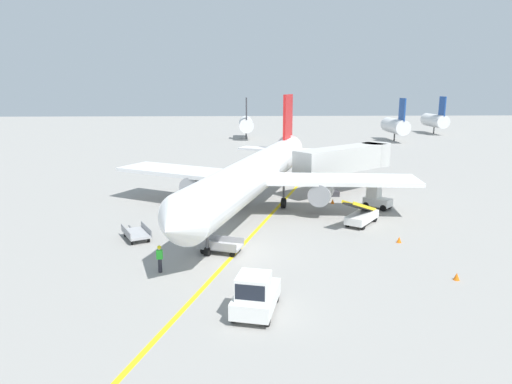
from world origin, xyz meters
TOP-DOWN VIEW (x-y plane):
  - ground_plane at (0.00, 0.00)m, footprint 300.00×300.00m
  - taxi_line_yellow at (1.67, 5.00)m, footprint 24.87×76.22m
  - airliner at (1.83, 10.82)m, footprint 27.68×34.48m
  - jet_bridge at (12.11, 18.35)m, footprint 11.66×9.77m
  - pushback_tug at (1.00, -8.77)m, footprint 2.72×3.96m
  - baggage_tug_near_wing at (12.87, 11.08)m, footprint 2.65×2.57m
  - belt_loader_forward_hold at (10.16, 6.03)m, footprint 3.97×4.77m
  - baggage_cart_loaded at (-1.02, -0.06)m, footprint 3.81×2.40m
  - baggage_cart_empty_trailing at (-7.28, 2.98)m, footprint 2.64×3.72m
  - ground_crew_marshaller at (-4.54, -3.33)m, footprint 0.36×0.24m
  - safety_cone_nose_left at (12.81, -5.18)m, footprint 0.36×0.36m
  - safety_cone_nose_right at (9.24, 13.03)m, footprint 0.36×0.36m
  - safety_cone_wingtip_left at (11.73, 1.49)m, footprint 0.36×0.36m
  - distant_aircraft_far_left at (2.02, 70.43)m, footprint 3.00×10.10m
  - distant_aircraft_mid_left at (32.41, 64.34)m, footprint 3.00×10.10m
  - distant_aircraft_mid_right at (46.95, 79.33)m, footprint 3.00×10.10m

SIDE VIEW (x-z plane):
  - ground_plane at x=0.00m, z-range 0.00..0.00m
  - taxi_line_yellow at x=1.67m, z-range 0.00..0.01m
  - safety_cone_nose_left at x=12.81m, z-range 0.00..0.44m
  - safety_cone_nose_right at x=9.24m, z-range 0.00..0.44m
  - safety_cone_wingtip_left at x=11.73m, z-range 0.00..0.44m
  - baggage_cart_loaded at x=-1.02m, z-range 0.00..0.94m
  - baggage_cart_empty_trailing at x=-7.28m, z-range 0.00..0.94m
  - belt_loader_forward_hold at x=10.16m, z-range -0.52..2.07m
  - ground_crew_marshaller at x=-4.54m, z-range 0.06..1.76m
  - baggage_tug_near_wing at x=12.87m, z-range -0.12..1.98m
  - pushback_tug at x=1.00m, z-range -0.11..2.09m
  - distant_aircraft_far_left at x=2.02m, z-range -1.18..7.62m
  - distant_aircraft_mid_left at x=32.41m, z-range -1.18..7.62m
  - distant_aircraft_mid_right at x=46.95m, z-range -1.18..7.62m
  - airliner at x=1.83m, z-range -1.63..8.47m
  - jet_bridge at x=12.11m, z-range 1.12..5.97m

